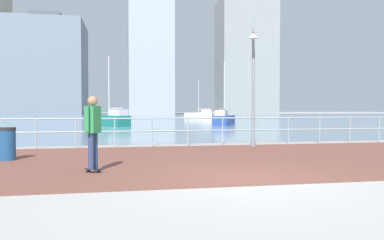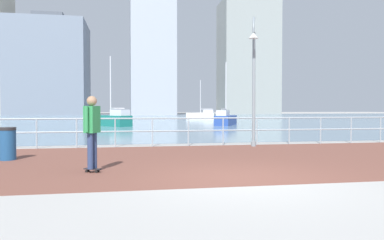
{
  "view_description": "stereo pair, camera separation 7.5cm",
  "coord_description": "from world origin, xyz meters",
  "px_view_note": "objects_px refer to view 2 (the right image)",
  "views": [
    {
      "loc": [
        -2.45,
        -7.2,
        1.45
      ],
      "look_at": [
        -0.35,
        4.13,
        1.1
      ],
      "focal_mm": 34.35,
      "sensor_mm": 36.0,
      "label": 1
    },
    {
      "loc": [
        -2.37,
        -7.21,
        1.45
      ],
      "look_at": [
        -0.35,
        4.13,
        1.1
      ],
      "focal_mm": 34.35,
      "sensor_mm": 36.0,
      "label": 2
    }
  ],
  "objects_px": {
    "skateboarder": "(92,127)",
    "sailboat_navy": "(112,119)",
    "sailboat_blue": "(201,115)",
    "sailboat_teal": "(225,119)",
    "trash_bin": "(8,144)",
    "lamppost": "(254,75)"
  },
  "relations": [
    {
      "from": "lamppost",
      "to": "sailboat_teal",
      "type": "distance_m",
      "value": 18.69
    },
    {
      "from": "trash_bin",
      "to": "sailboat_navy",
      "type": "distance_m",
      "value": 20.46
    },
    {
      "from": "trash_bin",
      "to": "sailboat_navy",
      "type": "relative_size",
      "value": 0.16
    },
    {
      "from": "trash_bin",
      "to": "sailboat_blue",
      "type": "height_order",
      "value": "sailboat_blue"
    },
    {
      "from": "skateboarder",
      "to": "sailboat_navy",
      "type": "bearing_deg",
      "value": 91.11
    },
    {
      "from": "skateboarder",
      "to": "sailboat_teal",
      "type": "bearing_deg",
      "value": 67.64
    },
    {
      "from": "trash_bin",
      "to": "sailboat_teal",
      "type": "height_order",
      "value": "sailboat_teal"
    },
    {
      "from": "sailboat_blue",
      "to": "lamppost",
      "type": "bearing_deg",
      "value": -98.67
    },
    {
      "from": "skateboarder",
      "to": "trash_bin",
      "type": "height_order",
      "value": "skateboarder"
    },
    {
      "from": "sailboat_blue",
      "to": "sailboat_navy",
      "type": "relative_size",
      "value": 0.95
    },
    {
      "from": "skateboarder",
      "to": "sailboat_teal",
      "type": "relative_size",
      "value": 0.31
    },
    {
      "from": "lamppost",
      "to": "trash_bin",
      "type": "relative_size",
      "value": 5.33
    },
    {
      "from": "trash_bin",
      "to": "sailboat_blue",
      "type": "bearing_deg",
      "value": 71.06
    },
    {
      "from": "skateboarder",
      "to": "sailboat_teal",
      "type": "distance_m",
      "value": 24.77
    },
    {
      "from": "trash_bin",
      "to": "sailboat_blue",
      "type": "relative_size",
      "value": 0.17
    },
    {
      "from": "trash_bin",
      "to": "skateboarder",
      "type": "bearing_deg",
      "value": -44.66
    },
    {
      "from": "sailboat_blue",
      "to": "sailboat_teal",
      "type": "height_order",
      "value": "sailboat_teal"
    },
    {
      "from": "sailboat_navy",
      "to": "skateboarder",
      "type": "bearing_deg",
      "value": -88.89
    },
    {
      "from": "trash_bin",
      "to": "sailboat_blue",
      "type": "xyz_separation_m",
      "value": [
        13.93,
        40.59,
        0.06
      ]
    },
    {
      "from": "lamppost",
      "to": "sailboat_navy",
      "type": "relative_size",
      "value": 0.85
    },
    {
      "from": "sailboat_navy",
      "to": "sailboat_teal",
      "type": "bearing_deg",
      "value": 0.2
    },
    {
      "from": "sailboat_blue",
      "to": "trash_bin",
      "type": "bearing_deg",
      "value": -108.94
    }
  ]
}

